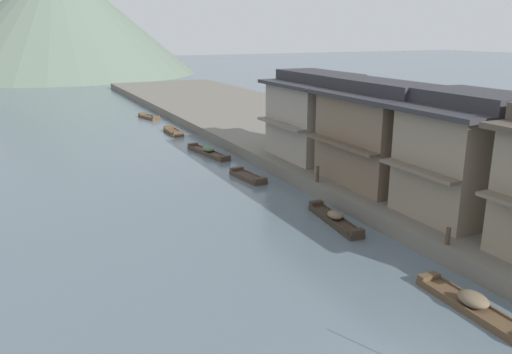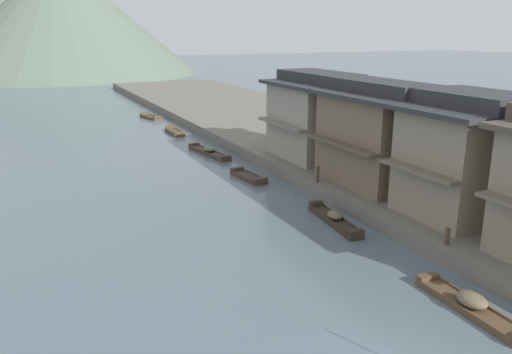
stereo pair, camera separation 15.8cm
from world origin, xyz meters
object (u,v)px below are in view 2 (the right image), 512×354
Objects in this scene: boat_moored_nearest at (471,305)px; boat_midriver_drifting at (335,219)px; boat_midriver_upstream at (151,117)px; mooring_post_dock_mid at (318,174)px; boat_moored_far at (248,177)px; house_waterfront_second at (470,155)px; boat_moored_third at (175,132)px; house_waterfront_tall at (378,134)px; house_waterfront_narrow at (318,116)px; mooring_post_dock_near at (447,236)px; boat_moored_second at (209,152)px.

boat_midriver_drifting is (0.42, 9.53, -0.00)m from boat_moored_nearest.
boat_midriver_upstream is 3.72× the size of mooring_post_dock_mid.
boat_midriver_drifting is (0.64, -9.65, 0.07)m from boat_moored_far.
boat_moored_far is at bearing 115.38° from house_waterfront_second.
boat_moored_third is at bearing 89.93° from boat_moored_far.
boat_moored_nearest is 0.67× the size of house_waterfront_tall.
boat_midriver_drifting is 12.19m from house_waterfront_narrow.
mooring_post_dock_near is at bearing -101.99° from house_waterfront_narrow.
mooring_post_dock_mid is (-3.20, 1.48, -2.51)m from house_waterfront_tall.
house_waterfront_narrow is at bearing -71.06° from boat_moored_third.
boat_midriver_upstream is 0.52× the size of house_waterfront_second.
mooring_post_dock_mid is (0.00, 10.63, 0.10)m from mooring_post_dock_near.
boat_moored_nearest is at bearing -89.80° from boat_midriver_upstream.
boat_moored_second is at bearing 91.96° from boat_midriver_drifting.
boat_midriver_drifting is at bearing -88.04° from boat_moored_second.
boat_moored_second is 0.80× the size of house_waterfront_tall.
house_waterfront_tall is at bearing 67.02° from boat_moored_nearest.
mooring_post_dock_mid is at bearing -84.15° from boat_moored_third.
mooring_post_dock_near is (-3.50, -16.48, -2.61)m from house_waterfront_narrow.
house_waterfront_second reaches higher than mooring_post_dock_near.
house_waterfront_narrow is at bearing -77.80° from boat_midriver_upstream.
boat_moored_second is at bearing 95.61° from mooring_post_dock_near.
boat_midriver_upstream is (0.04, 9.83, 0.00)m from boat_moored_third.
house_waterfront_tall is (5.57, -6.57, 3.71)m from boat_moored_far.
boat_moored_far is (-0.02, -17.78, -0.02)m from boat_moored_third.
mooring_post_dock_near is at bearing -109.29° from house_waterfront_tall.
boat_moored_second reaches higher than boat_moored_nearest.
boat_midriver_drifting is at bearing -88.71° from boat_moored_third.
boat_moored_second is at bearing -89.90° from boat_moored_third.
house_waterfront_tall is 10.04m from mooring_post_dock_near.
mooring_post_dock_near is (2.31, -43.34, 1.08)m from boat_midriver_upstream.
boat_moored_second reaches higher than boat_moored_third.
boat_midriver_drifting is 0.71× the size of house_waterfront_narrow.
boat_moored_nearest is 1.36× the size of boat_moored_third.
boat_moored_nearest is 14.16m from house_waterfront_tall.
boat_moored_second is at bearing 106.30° from house_waterfront_second.
mooring_post_dock_near is at bearing -86.00° from boat_moored_third.
boat_moored_nearest reaches higher than boat_midriver_upstream.
boat_moored_second is at bearing 89.72° from boat_moored_far.
boat_moored_third is 25.25m from house_waterfront_tall.
boat_midriver_upstream is at bearing 98.57° from house_waterfront_second.
boat_moored_third is at bearing 108.94° from house_waterfront_narrow.
boat_midriver_drifting reaches higher than boat_moored_far.
house_waterfront_tall is at bearing -49.72° from boat_moored_far.
mooring_post_dock_mid reaches higher than boat_moored_nearest.
mooring_post_dock_near is (2.34, -33.51, 1.08)m from boat_moored_third.
boat_moored_third is 33.61m from mooring_post_dock_near.
boat_moored_third is 23.02m from mooring_post_dock_mid.
house_waterfront_tall is at bearing -77.17° from boat_moored_third.
mooring_post_dock_near is (-3.20, -9.15, -2.61)m from house_waterfront_tall.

